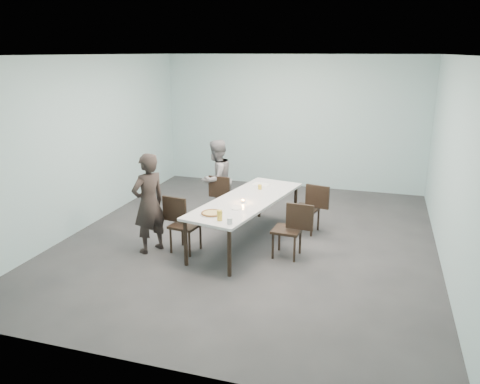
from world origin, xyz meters
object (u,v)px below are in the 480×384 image
(beer_glass, at_px, (220,215))
(tealight, at_px, (243,201))
(table, at_px, (247,202))
(chair_near_right, at_px, (292,226))
(chair_far_right, at_px, (311,205))
(diner_near, at_px, (149,203))
(pizza, at_px, (212,213))
(chair_far_left, at_px, (225,197))
(water_tumbler, at_px, (230,221))
(amber_tumbler, at_px, (260,187))
(chair_near_left, at_px, (181,220))
(side_plate, at_px, (237,208))
(diner_far, at_px, (217,179))

(beer_glass, relative_size, tealight, 2.68)
(table, bearing_deg, beer_glass, -94.49)
(chair_near_right, height_order, chair_far_right, same)
(diner_near, bearing_deg, chair_near_right, 128.28)
(pizza, height_order, beer_glass, beer_glass)
(diner_near, bearing_deg, chair_far_left, -177.12)
(chair_far_left, relative_size, diner_near, 0.55)
(beer_glass, distance_m, water_tumbler, 0.21)
(chair_far_right, distance_m, pizza, 2.05)
(diner_near, bearing_deg, amber_tumbler, 162.05)
(table, distance_m, chair_near_right, 0.93)
(chair_near_left, xyz_separation_m, chair_near_right, (1.73, 0.26, 0.00))
(water_tumbler, bearing_deg, tealight, 95.79)
(chair_far_left, relative_size, amber_tumbler, 10.88)
(chair_near_left, relative_size, pizza, 2.56)
(chair_near_right, distance_m, pizza, 1.25)
(chair_near_right, distance_m, beer_glass, 1.21)
(table, relative_size, chair_far_right, 3.14)
(table, relative_size, amber_tumbler, 34.09)
(side_plate, height_order, beer_glass, beer_glass)
(diner_far, relative_size, tealight, 26.70)
(chair_far_right, xyz_separation_m, amber_tumbler, (-0.88, -0.13, 0.29))
(diner_near, height_order, beer_glass, diner_near)
(chair_near_left, height_order, side_plate, chair_near_left)
(side_plate, distance_m, water_tumbler, 0.68)
(table, bearing_deg, chair_near_left, -145.08)
(table, distance_m, side_plate, 0.52)
(chair_near_right, relative_size, diner_near, 0.55)
(table, distance_m, beer_glass, 1.09)
(diner_near, xyz_separation_m, side_plate, (1.34, 0.28, -0.04))
(side_plate, distance_m, tealight, 0.30)
(pizza, bearing_deg, table, 72.32)
(diner_far, xyz_separation_m, amber_tumbler, (0.95, -0.40, 0.04))
(chair_near_left, bearing_deg, water_tumbler, -20.82)
(side_plate, relative_size, beer_glass, 1.20)
(amber_tumbler, bearing_deg, chair_near_right, -51.75)
(chair_near_right, height_order, tealight, chair_near_right)
(diner_far, height_order, side_plate, diner_far)
(beer_glass, bearing_deg, chair_far_left, 106.80)
(table, xyz_separation_m, chair_far_left, (-0.64, 0.77, -0.19))
(chair_far_left, relative_size, chair_far_right, 1.00)
(chair_far_right, relative_size, diner_far, 0.58)
(diner_near, bearing_deg, pizza, 112.74)
(diner_far, height_order, pizza, diner_far)
(chair_near_left, xyz_separation_m, diner_near, (-0.45, -0.17, 0.29))
(pizza, relative_size, tealight, 6.07)
(pizza, bearing_deg, beer_glass, -46.34)
(chair_near_left, bearing_deg, tealight, 33.20)
(chair_far_left, xyz_separation_m, amber_tumbler, (0.70, -0.16, 0.29))
(chair_near_right, xyz_separation_m, beer_glass, (-0.92, -0.71, 0.32))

